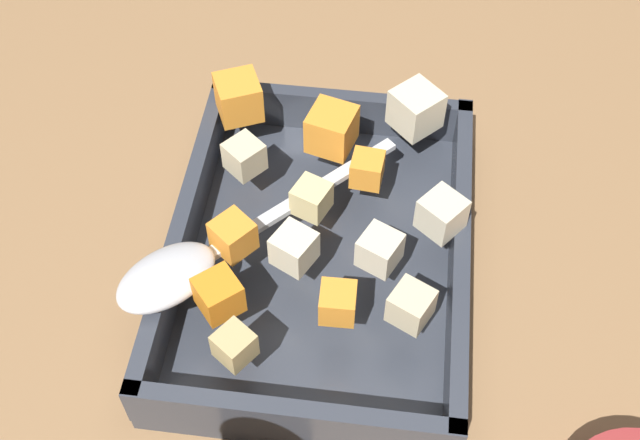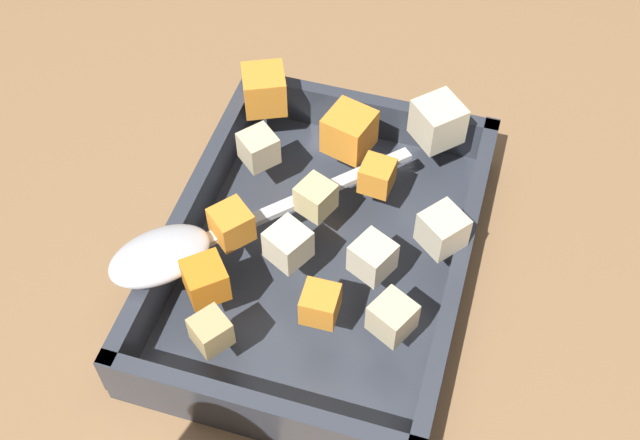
# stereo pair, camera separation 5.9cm
# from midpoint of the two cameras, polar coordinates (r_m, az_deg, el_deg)

# --- Properties ---
(ground_plane) EXTENTS (4.00, 4.00, 0.00)m
(ground_plane) POSITION_cam_midpoint_polar(r_m,az_deg,el_deg) (0.64, -3.91, -3.43)
(ground_plane) COLOR #936D47
(baking_dish) EXTENTS (0.30, 0.22, 0.05)m
(baking_dish) POSITION_cam_midpoint_polar(r_m,az_deg,el_deg) (0.63, -2.68, -2.83)
(baking_dish) COLOR #333842
(baking_dish) RESTS_ON ground_plane
(carrot_chunk_rim_edge) EXTENTS (0.04, 0.04, 0.03)m
(carrot_chunk_rim_edge) POSITION_cam_midpoint_polar(r_m,az_deg,el_deg) (0.67, -8.30, 8.40)
(carrot_chunk_rim_edge) COLOR orange
(carrot_chunk_rim_edge) RESTS_ON baking_dish
(carrot_chunk_near_left) EXTENTS (0.04, 0.04, 0.03)m
(carrot_chunk_near_left) POSITION_cam_midpoint_polar(r_m,az_deg,el_deg) (0.55, -10.19, -5.41)
(carrot_chunk_near_left) COLOR orange
(carrot_chunk_near_left) RESTS_ON baking_dish
(carrot_chunk_heap_side) EXTENTS (0.02, 0.02, 0.02)m
(carrot_chunk_heap_side) POSITION_cam_midpoint_polar(r_m,az_deg,el_deg) (0.54, -1.83, -6.06)
(carrot_chunk_heap_side) COLOR orange
(carrot_chunk_heap_side) RESTS_ON baking_dish
(carrot_chunk_front_center) EXTENTS (0.03, 0.03, 0.02)m
(carrot_chunk_front_center) POSITION_cam_midpoint_polar(r_m,az_deg,el_deg) (0.62, 0.62, 3.43)
(carrot_chunk_front_center) COLOR orange
(carrot_chunk_front_center) RESTS_ON baking_dish
(carrot_chunk_corner_nw) EXTENTS (0.04, 0.04, 0.03)m
(carrot_chunk_corner_nw) POSITION_cam_midpoint_polar(r_m,az_deg,el_deg) (0.64, -1.82, 6.27)
(carrot_chunk_corner_nw) COLOR orange
(carrot_chunk_corner_nw) RESTS_ON baking_dish
(carrot_chunk_corner_se) EXTENTS (0.04, 0.04, 0.03)m
(carrot_chunk_corner_se) POSITION_cam_midpoint_polar(r_m,az_deg,el_deg) (0.58, -9.02, -1.28)
(carrot_chunk_corner_se) COLOR orange
(carrot_chunk_corner_se) RESTS_ON baking_dish
(potato_chunk_corner_sw) EXTENTS (0.03, 0.03, 0.02)m
(potato_chunk_corner_sw) POSITION_cam_midpoint_polar(r_m,az_deg,el_deg) (0.60, -3.41, 1.35)
(potato_chunk_corner_sw) COLOR #E0CC89
(potato_chunk_corner_sw) RESTS_ON baking_dish
(potato_chunk_back_center) EXTENTS (0.04, 0.04, 0.03)m
(potato_chunk_back_center) POSITION_cam_midpoint_polar(r_m,az_deg,el_deg) (0.63, -8.02, 4.29)
(potato_chunk_back_center) COLOR beige
(potato_chunk_back_center) RESTS_ON baking_dish
(potato_chunk_heap_top) EXTENTS (0.04, 0.04, 0.03)m
(potato_chunk_heap_top) POSITION_cam_midpoint_polar(r_m,az_deg,el_deg) (0.57, -4.72, -2.20)
(potato_chunk_heap_top) COLOR beige
(potato_chunk_heap_top) RESTS_ON baking_dish
(potato_chunk_far_right) EXTENTS (0.05, 0.05, 0.03)m
(potato_chunk_far_right) POSITION_cam_midpoint_polar(r_m,az_deg,el_deg) (0.65, 4.21, 7.65)
(potato_chunk_far_right) COLOR beige
(potato_chunk_far_right) RESTS_ON baking_dish
(potato_chunk_mid_right) EXTENTS (0.03, 0.03, 0.03)m
(potato_chunk_mid_right) POSITION_cam_midpoint_polar(r_m,az_deg,el_deg) (0.54, 3.35, -6.26)
(potato_chunk_mid_right) COLOR beige
(potato_chunk_mid_right) RESTS_ON baking_dish
(potato_chunk_mid_left) EXTENTS (0.03, 0.03, 0.02)m
(potato_chunk_mid_left) POSITION_cam_midpoint_polar(r_m,az_deg,el_deg) (0.54, -9.21, -8.94)
(potato_chunk_mid_left) COLOR tan
(potato_chunk_mid_left) RESTS_ON baking_dish
(parsnip_chunk_far_left) EXTENTS (0.04, 0.04, 0.03)m
(parsnip_chunk_far_left) POSITION_cam_midpoint_polar(r_m,az_deg,el_deg) (0.59, 5.77, 0.24)
(parsnip_chunk_far_left) COLOR beige
(parsnip_chunk_far_left) RESTS_ON baking_dish
(parsnip_chunk_corner_ne) EXTENTS (0.03, 0.03, 0.03)m
(parsnip_chunk_corner_ne) POSITION_cam_midpoint_polar(r_m,az_deg,el_deg) (0.57, 1.28, -2.31)
(parsnip_chunk_corner_ne) COLOR beige
(parsnip_chunk_corner_ne) RESTS_ON baking_dish
(serving_spoon) EXTENTS (0.20, 0.19, 0.02)m
(serving_spoon) POSITION_cam_midpoint_polar(r_m,az_deg,el_deg) (0.58, -12.48, -3.48)
(serving_spoon) COLOR silver
(serving_spoon) RESTS_ON baking_dish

